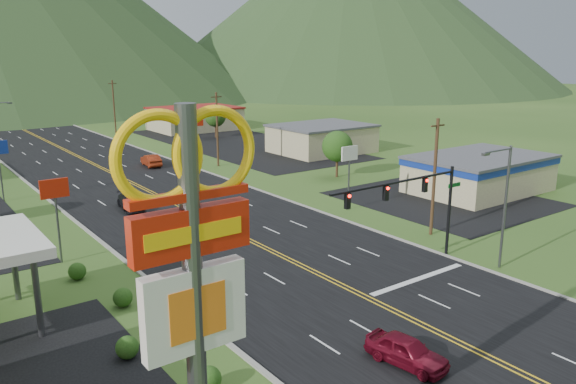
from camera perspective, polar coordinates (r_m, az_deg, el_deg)
pylon_sign at (r=16.47m, az=-9.69°, el=-7.62°), size 4.32×0.60×14.00m
traffic_signal at (r=40.95m, az=12.77°, el=-0.39°), size 13.10×0.43×7.00m
streetlight_east at (r=42.37m, az=21.02°, el=-0.72°), size 3.28×0.25×9.00m
building_east_near at (r=66.40m, az=18.87°, el=1.99°), size 15.40×10.40×4.10m
building_east_mid at (r=87.96m, az=3.46°, el=5.47°), size 14.40×11.40×4.30m
building_east_far at (r=114.91m, az=-9.44°, el=7.39°), size 16.40×12.40×4.50m
pole_sign_west_a at (r=44.10m, az=-22.58°, el=-0.48°), size 2.00×0.18×6.40m
pole_sign_east_a at (r=55.10m, az=6.25°, el=3.27°), size 2.00×0.18×6.40m
pole_sign_east_b at (r=81.27m, az=-9.25°, el=6.66°), size 2.00×0.18×6.40m
tree_east_a at (r=70.01m, az=5.04°, el=4.65°), size 3.84×3.84×5.82m
tree_east_b at (r=103.26m, az=-7.40°, el=7.63°), size 3.84×3.84×5.82m
utility_pole_a at (r=48.75m, az=14.65°, el=1.55°), size 1.60×0.28×10.00m
utility_pole_b at (r=77.12m, az=-7.21°, el=6.39°), size 1.60×0.28×10.00m
utility_pole_c at (r=113.53m, az=-17.26°, el=8.33°), size 1.60×0.28×10.00m
utility_pole_d at (r=151.76m, az=-22.39°, el=9.21°), size 1.60×0.28×10.00m
mountain_ne at (r=255.24m, az=6.33°, el=18.45°), size 180.00×180.00×70.00m
car_red_near at (r=29.80m, az=11.95°, el=-15.57°), size 2.45×4.57×1.48m
car_dark_mid at (r=58.11m, az=-15.68°, el=-1.01°), size 2.63×5.08×1.41m
car_red_far at (r=79.15m, az=-13.74°, el=3.12°), size 2.27×5.03×1.60m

